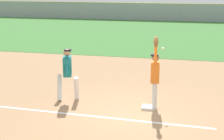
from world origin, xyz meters
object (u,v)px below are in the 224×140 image
runner (67,71)px  parked_car_black (189,10)px  fielder (155,73)px  first_base (148,107)px  baseball (163,48)px  parked_car_blue (143,10)px  parked_car_red (97,9)px

runner → parked_car_black: size_ratio=0.39×
fielder → parked_car_black: 29.33m
first_base → baseball: 1.87m
baseball → parked_car_black: baseball is taller
first_base → parked_car_blue: parked_car_blue is taller
fielder → parked_car_red: bearing=-77.2°
first_base → baseball: size_ratio=5.14×
runner → parked_car_red: 30.05m
fielder → parked_car_blue: bearing=-86.6°
fielder → parked_car_black: bearing=-96.1°
baseball → parked_car_blue: 29.29m
parked_car_blue → parked_car_black: (4.86, 0.23, 0.00)m
fielder → first_base: bearing=13.8°
baseball → parked_car_blue: size_ratio=0.02×
first_base → parked_car_blue: bearing=98.8°
parked_car_red → parked_car_blue: bearing=-2.8°
parked_car_red → parked_car_black: bearing=-0.1°
first_base → parked_car_red: parked_car_red is taller
parked_car_red → parked_car_blue: size_ratio=0.98×
parked_car_red → parked_car_blue: same height
first_base → parked_car_black: parked_car_black is taller
baseball → parked_car_red: baseball is taller
runner → parked_car_blue: runner is taller
first_base → fielder: size_ratio=0.17×
runner → parked_car_red: size_ratio=0.39×
parked_car_black → parked_car_blue: bearing=-175.9°
first_base → fielder: fielder is taller
first_base → runner: bearing=175.4°
first_base → parked_car_blue: (-4.53, 29.16, 0.63)m
parked_car_blue → baseball: bearing=-77.3°
fielder → parked_car_blue: size_ratio=0.51×
baseball → parked_car_black: size_ratio=0.02×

